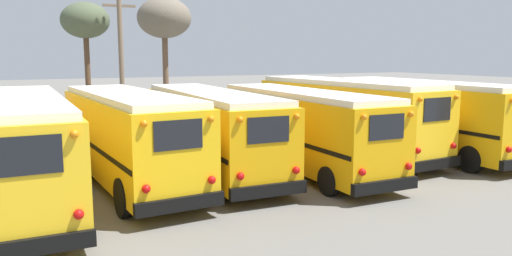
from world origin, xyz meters
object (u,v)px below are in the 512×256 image
at_px(school_bus_4, 344,114).
at_px(bare_tree_1, 85,22).
at_px(school_bus_2, 210,128).
at_px(school_bus_3, 301,127).
at_px(school_bus_5, 423,115).
at_px(school_bus_0, 23,146).
at_px(utility_pole, 121,58).
at_px(bare_tree_0, 164,19).
at_px(school_bus_1, 128,134).

relative_size(school_bus_4, bare_tree_1, 1.39).
height_order(school_bus_4, bare_tree_1, bare_tree_1).
relative_size(school_bus_2, school_bus_4, 1.02).
distance_m(school_bus_3, school_bus_5, 6.36).
bearing_deg(school_bus_0, school_bus_3, 0.68).
xyz_separation_m(school_bus_2, school_bus_4, (6.36, 0.31, 0.13)).
height_order(school_bus_2, school_bus_3, school_bus_3).
distance_m(utility_pole, bare_tree_0, 6.61).
bearing_deg(school_bus_3, school_bus_4, 26.49).
bearing_deg(school_bus_1, school_bus_0, -167.11).
height_order(school_bus_5, bare_tree_1, bare_tree_1).
bearing_deg(school_bus_3, school_bus_0, -179.32).
distance_m(school_bus_4, utility_pole, 13.71).
bearing_deg(utility_pole, school_bus_4, -58.28).
relative_size(school_bus_1, school_bus_2, 0.92).
bearing_deg(school_bus_5, school_bus_4, 155.16).
distance_m(school_bus_1, school_bus_2, 3.25).
height_order(school_bus_0, school_bus_3, school_bus_0).
bearing_deg(utility_pole, school_bus_3, -73.32).
xyz_separation_m(school_bus_3, bare_tree_1, (-5.55, 14.65, 4.55)).
bearing_deg(school_bus_2, school_bus_1, -168.22).
xyz_separation_m(school_bus_5, utility_pole, (-10.27, 12.95, 2.43)).
distance_m(school_bus_4, bare_tree_1, 16.32).
xyz_separation_m(utility_pole, bare_tree_1, (-1.64, 1.59, 2.00)).
height_order(school_bus_3, utility_pole, utility_pole).
distance_m(school_bus_0, bare_tree_0, 20.85).
distance_m(school_bus_0, utility_pole, 14.54).
height_order(school_bus_0, bare_tree_0, bare_tree_0).
distance_m(school_bus_0, bare_tree_1, 15.94).
relative_size(utility_pole, bare_tree_0, 0.98).
relative_size(school_bus_1, school_bus_4, 0.94).
height_order(bare_tree_0, bare_tree_1, bare_tree_0).
height_order(school_bus_3, school_bus_5, school_bus_5).
relative_size(school_bus_1, school_bus_3, 0.97).
bearing_deg(school_bus_3, utility_pole, 106.68).
bearing_deg(bare_tree_1, school_bus_5, -50.68).
height_order(school_bus_5, bare_tree_0, bare_tree_0).
bearing_deg(school_bus_0, school_bus_5, 0.82).
bearing_deg(school_bus_3, school_bus_1, 174.47).
distance_m(utility_pole, bare_tree_1, 3.04).
bearing_deg(bare_tree_1, school_bus_1, -93.31).
bearing_deg(school_bus_5, utility_pole, 128.43).
relative_size(school_bus_2, utility_pole, 1.30).
relative_size(utility_pole, bare_tree_1, 1.09).
bearing_deg(school_bus_1, school_bus_2, 11.78).
xyz_separation_m(school_bus_2, school_bus_5, (9.54, -1.16, 0.10)).
relative_size(school_bus_0, school_bus_1, 1.11).
bearing_deg(school_bus_1, utility_pole, 78.88).
height_order(school_bus_3, bare_tree_0, bare_tree_0).
xyz_separation_m(bare_tree_0, bare_tree_1, (-5.58, -3.07, -0.54)).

